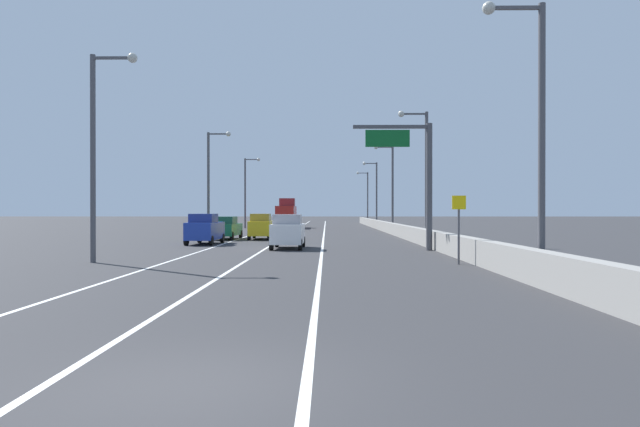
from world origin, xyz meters
TOP-DOWN VIEW (x-y plane):
  - ground_plane at (0.00, 64.00)m, footprint 320.00×320.00m
  - lane_stripe_left at (-5.50, 55.00)m, footprint 0.16×130.00m
  - lane_stripe_center at (-2.00, 55.00)m, footprint 0.16×130.00m
  - lane_stripe_right at (1.50, 55.00)m, footprint 0.16×130.00m
  - jersey_barrier_right at (8.43, 40.00)m, footprint 0.60×120.00m
  - overhead_sign_gantry at (7.09, 25.55)m, footprint 4.68×0.36m
  - speed_advisory_sign at (7.53, 16.92)m, footprint 0.60×0.11m
  - lamp_post_right_near at (8.80, 11.60)m, footprint 2.14×0.44m
  - lamp_post_right_second at (8.60, 32.29)m, footprint 2.14×0.44m
  - lamp_post_right_third at (8.63, 52.98)m, footprint 2.14×0.44m
  - lamp_post_right_fourth at (8.76, 73.68)m, footprint 2.14×0.44m
  - lamp_post_right_fifth at (8.98, 94.37)m, footprint 2.14×0.44m
  - lamp_post_left_near at (-8.50, 17.60)m, footprint 2.14×0.44m
  - lamp_post_left_mid at (-8.56, 42.43)m, footprint 2.14×0.44m
  - lamp_post_left_far at (-8.90, 67.26)m, footprint 2.14×0.44m
  - car_blue_0 at (-6.77, 31.56)m, footprint 2.03×4.41m
  - car_yellow_1 at (-3.60, 38.24)m, footprint 1.85×4.49m
  - car_white_2 at (-0.61, 26.93)m, footprint 1.98×4.11m
  - car_green_3 at (-6.41, 38.09)m, footprint 1.91×4.80m
  - box_truck at (-3.70, 68.44)m, footprint 2.53×8.41m

SIDE VIEW (x-z plane):
  - ground_plane at x=0.00m, z-range 0.00..0.00m
  - lane_stripe_left at x=-5.50m, z-range 0.00..0.00m
  - lane_stripe_center at x=-2.00m, z-range 0.00..0.00m
  - lane_stripe_right at x=1.50m, z-range 0.00..0.00m
  - jersey_barrier_right at x=8.43m, z-range 0.00..1.10m
  - car_green_3 at x=-6.41m, z-range 0.00..1.88m
  - car_yellow_1 at x=-3.60m, z-range -0.01..2.09m
  - car_white_2 at x=-0.61m, z-range -0.01..2.11m
  - car_blue_0 at x=-6.77m, z-range -0.01..2.13m
  - speed_advisory_sign at x=7.53m, z-range 0.26..3.26m
  - box_truck at x=-3.70m, z-range -0.18..3.89m
  - overhead_sign_gantry at x=7.09m, z-range 0.98..8.48m
  - lamp_post_right_near at x=8.80m, z-range 0.74..10.18m
  - lamp_post_right_second at x=8.60m, z-range 0.74..10.18m
  - lamp_post_right_third at x=8.63m, z-range 0.74..10.18m
  - lamp_post_right_fourth at x=8.76m, z-range 0.74..10.18m
  - lamp_post_right_fifth at x=8.98m, z-range 0.74..10.18m
  - lamp_post_left_near at x=-8.50m, z-range 0.74..10.18m
  - lamp_post_left_mid at x=-8.56m, z-range 0.74..10.18m
  - lamp_post_left_far at x=-8.90m, z-range 0.74..10.18m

